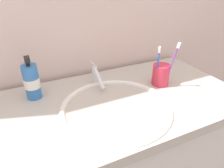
# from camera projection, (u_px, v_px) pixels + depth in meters

# --- Properties ---
(sink_basin) EXTENTS (0.43, 0.43, 0.12)m
(sink_basin) POSITION_uv_depth(u_px,v_px,m) (115.00, 117.00, 0.80)
(sink_basin) COLOR white
(sink_basin) RESTS_ON vanity_counter
(faucet) EXTENTS (0.02, 0.15, 0.09)m
(faucet) POSITION_uv_depth(u_px,v_px,m) (96.00, 76.00, 0.92)
(faucet) COLOR silver
(faucet) RESTS_ON sink_basin
(toothbrush_cup) EXTENTS (0.08, 0.08, 0.10)m
(toothbrush_cup) POSITION_uv_depth(u_px,v_px,m) (161.00, 75.00, 0.92)
(toothbrush_cup) COLOR #D8334C
(toothbrush_cup) RESTS_ON vanity_counter
(toothbrush_purple) EXTENTS (0.04, 0.04, 0.21)m
(toothbrush_purple) POSITION_uv_depth(u_px,v_px,m) (172.00, 62.00, 0.87)
(toothbrush_purple) COLOR purple
(toothbrush_purple) RESTS_ON toothbrush_cup
(toothbrush_blue) EXTENTS (0.03, 0.03, 0.19)m
(toothbrush_blue) POSITION_uv_depth(u_px,v_px,m) (158.00, 64.00, 0.87)
(toothbrush_blue) COLOR blue
(toothbrush_blue) RESTS_ON toothbrush_cup
(soap_dispenser) EXTENTS (0.06, 0.06, 0.18)m
(soap_dispenser) POSITION_uv_depth(u_px,v_px,m) (32.00, 82.00, 0.81)
(soap_dispenser) COLOR #3372BF
(soap_dispenser) RESTS_ON vanity_counter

